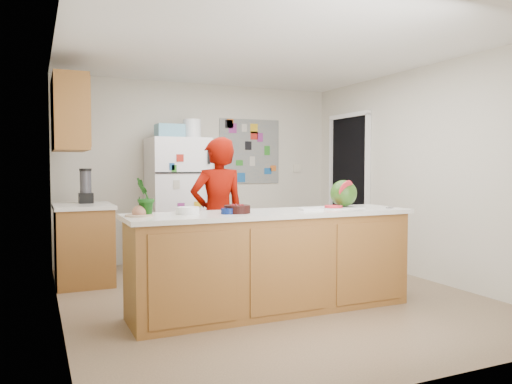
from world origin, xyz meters
name	(u,v)px	position (x,y,z in m)	size (l,w,h in m)	color
floor	(269,296)	(0.00, 0.00, -0.01)	(4.00, 4.50, 0.02)	brown
wall_back	(201,172)	(0.00, 2.26, 1.25)	(4.00, 0.02, 2.50)	beige
wall_left	(57,176)	(-2.01, 0.00, 1.25)	(0.02, 4.50, 2.50)	beige
wall_right	(422,173)	(2.01, 0.00, 1.25)	(0.02, 4.50, 2.50)	beige
ceiling	(269,49)	(0.00, 0.00, 2.51)	(4.00, 4.50, 0.02)	white
doorway	(350,188)	(1.99, 1.45, 1.02)	(0.03, 0.85, 2.04)	black
peninsula_base	(273,263)	(-0.20, -0.50, 0.44)	(2.60, 0.62, 0.88)	brown
peninsula_top	(273,214)	(-0.20, -0.50, 0.90)	(2.68, 0.70, 0.04)	silver
side_counter_base	(84,246)	(-1.69, 1.35, 0.43)	(0.60, 0.80, 0.86)	brown
side_counter_top	(83,206)	(-1.69, 1.35, 0.88)	(0.64, 0.84, 0.04)	silver
upper_cabinets	(69,115)	(-1.82, 1.30, 1.90)	(0.35, 1.00, 0.80)	brown
refrigerator	(178,202)	(-0.45, 1.88, 0.85)	(0.75, 0.70, 1.70)	silver
fridge_top_bin	(170,131)	(-0.55, 1.88, 1.79)	(0.35, 0.28, 0.18)	#5999B2
photo_collage	(250,151)	(0.75, 2.24, 1.55)	(0.95, 0.01, 0.95)	slate
person	(218,216)	(-0.46, 0.28, 0.81)	(0.59, 0.39, 1.63)	#680700
blender_appliance	(86,187)	(-1.64, 1.53, 1.09)	(0.13, 0.13, 0.38)	black
cutting_board	(339,208)	(0.55, -0.46, 0.93)	(0.41, 0.30, 0.01)	white
watermelon	(344,193)	(0.61, -0.44, 1.06)	(0.26, 0.26, 0.26)	#266119
watermelon_slice	(333,207)	(0.45, -0.51, 0.94)	(0.17, 0.17, 0.02)	#D6354F
cherry_bowl	(237,209)	(-0.56, -0.52, 0.96)	(0.23, 0.23, 0.07)	black
white_bowl	(188,210)	(-0.98, -0.42, 0.95)	(0.20, 0.20, 0.06)	white
cobalt_bowl	(228,211)	(-0.66, -0.56, 0.95)	(0.12, 0.12, 0.05)	#091955
plate	(139,215)	(-1.40, -0.45, 0.93)	(0.23, 0.23, 0.02)	beige
paper_towel	(311,209)	(0.17, -0.55, 0.93)	(0.20, 0.17, 0.02)	white
keys	(390,208)	(1.00, -0.66, 0.93)	(0.09, 0.04, 0.01)	gray
potted_plant	(145,197)	(-1.35, -0.45, 1.08)	(0.18, 0.14, 0.32)	#0D3C12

